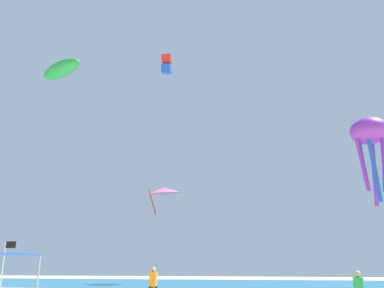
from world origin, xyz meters
name	(u,v)px	position (x,y,z in m)	size (l,w,h in m)	color
ocean_strip	(231,283)	(0.00, 28.93, 0.01)	(110.00, 21.59, 0.03)	#1E6B93
person_leftmost	(153,282)	(-2.58, 5.80, 1.09)	(0.49, 0.44, 1.85)	black
person_central	(153,277)	(-5.26, 15.94, 0.99)	(0.40, 0.42, 1.69)	brown
banner_flag	(4,266)	(-9.68, 2.87, 1.93)	(0.61, 0.06, 3.14)	silver
kite_box_red	(167,64)	(-4.44, 15.78, 19.69)	(0.86, 0.99, 1.94)	red
kite_delta_pink	(164,190)	(-7.20, 27.34, 10.03)	(4.97, 4.99, 3.11)	pink
kite_inflatable_green	(61,69)	(-13.70, 13.66, 18.87)	(5.11, 3.76, 1.89)	green
kite_octopus_purple	(370,135)	(10.43, 8.83, 9.78)	(3.28, 3.28, 5.48)	purple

